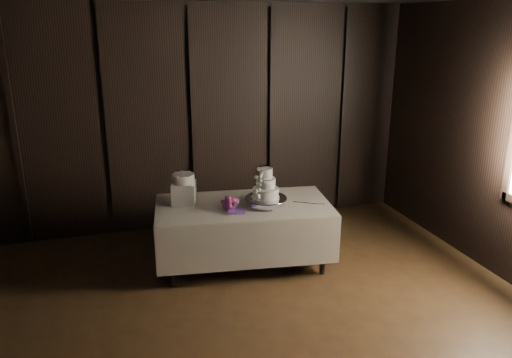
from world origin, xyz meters
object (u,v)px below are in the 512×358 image
object	(u,v)px
wedding_cake	(264,187)
bouquet	(229,204)
cake_stand	(266,202)
small_cake	(183,178)
display_table	(244,232)
box_pedestal	(184,193)

from	to	relation	value
wedding_cake	bouquet	distance (m)	0.43
cake_stand	small_cake	xyz separation A→B (m)	(-0.88, 0.33, 0.26)
display_table	box_pedestal	world-z (taller)	box_pedestal
wedding_cake	bouquet	world-z (taller)	wedding_cake
bouquet	small_cake	size ratio (longest dim) A/B	1.55
display_table	wedding_cake	xyz separation A→B (m)	(0.21, -0.12, 0.57)
display_table	cake_stand	xyz separation A→B (m)	(0.23, -0.11, 0.39)
display_table	cake_stand	distance (m)	0.47
cake_stand	bouquet	world-z (taller)	bouquet
bouquet	box_pedestal	world-z (taller)	box_pedestal
display_table	bouquet	world-z (taller)	bouquet
box_pedestal	small_cake	bearing A→B (deg)	0.00
display_table	bouquet	distance (m)	0.47
wedding_cake	box_pedestal	world-z (taller)	wedding_cake
small_cake	bouquet	bearing A→B (deg)	-37.73
bouquet	wedding_cake	bearing A→B (deg)	-0.39
display_table	small_cake	world-z (taller)	small_cake
wedding_cake	small_cake	xyz separation A→B (m)	(-0.85, 0.35, 0.07)
box_pedestal	small_cake	size ratio (longest dim) A/B	1.03
cake_stand	wedding_cake	world-z (taller)	wedding_cake
cake_stand	wedding_cake	xyz separation A→B (m)	(-0.03, -0.01, 0.18)
cake_stand	bouquet	xyz separation A→B (m)	(-0.43, -0.01, 0.02)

